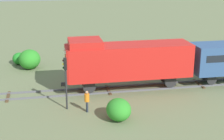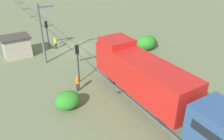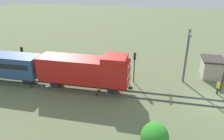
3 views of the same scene
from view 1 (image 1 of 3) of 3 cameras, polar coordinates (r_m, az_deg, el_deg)
The scene contains 6 objects.
locomotive at distance 30.33m, azimuth 2.47°, elevation 1.70°, with size 2.90×11.60×4.60m.
traffic_signal_mid at distance 26.31m, azimuth -7.74°, elevation -0.68°, with size 0.32×0.34×4.14m.
worker_by_signal at distance 26.32m, azimuth -4.19°, elevation -4.93°, with size 0.38×0.38×1.70m.
bush_near at distance 40.02m, azimuth -15.17°, elevation 1.86°, with size 1.81×1.48×1.32m, color #228526.
bush_mid at distance 38.00m, azimuth -13.54°, elevation 1.75°, with size 2.84×2.33×2.07m, color #2B8B26.
bush_far at distance 25.02m, azimuth 1.12°, elevation -6.60°, with size 2.21×1.80×1.60m, color #2C8626.
Camera 1 is at (28.40, 7.96, 11.00)m, focal length 55.00 mm.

